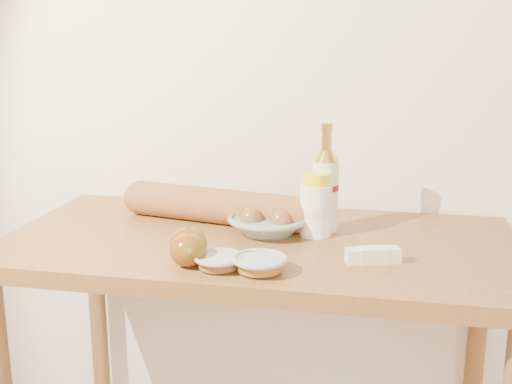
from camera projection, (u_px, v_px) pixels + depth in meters
back_wall at (283, 60)px, 1.73m from camera, size 3.50×0.02×2.60m
table at (259, 287)px, 1.55m from camera, size 1.20×0.60×0.90m
bourbon_bottle at (325, 188)px, 1.55m from camera, size 0.08×0.08×0.26m
cream_bottle at (316, 207)px, 1.52m from camera, size 0.09×0.09×0.15m
egg_bowl at (268, 222)px, 1.55m from camera, size 0.20×0.20×0.07m
baguette at (216, 206)px, 1.63m from camera, size 0.54×0.18×0.09m
apple_redgreen_front at (188, 250)px, 1.33m from camera, size 0.10×0.10×0.07m
apple_redgreen_right at (188, 244)px, 1.36m from camera, size 0.10×0.10×0.07m
sugar_bowl at (219, 261)px, 1.32m from camera, size 0.12×0.12×0.03m
syrup_bowl at (260, 264)px, 1.30m from camera, size 0.14×0.14×0.03m
butter_stick at (373, 255)px, 1.35m from camera, size 0.12×0.07×0.03m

